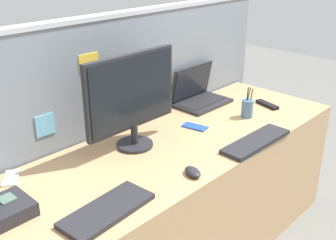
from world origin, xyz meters
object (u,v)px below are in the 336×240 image
(keyboard_main, at_px, (256,141))
(cell_phone_blue_case, at_px, (195,127))
(laptop, at_px, (198,94))
(computer_mouse_right_hand, at_px, (193,172))
(tv_remote, at_px, (267,105))
(cell_phone_white_slab, at_px, (11,178))
(keyboard_spare, at_px, (107,210))
(pen_cup, at_px, (247,108))
(desk_phone, at_px, (3,210))
(desktop_monitor, at_px, (132,96))

(keyboard_main, relative_size, cell_phone_blue_case, 3.21)
(laptop, xyz_separation_m, computer_mouse_right_hand, (-0.71, -0.57, -0.05))
(tv_remote, bearing_deg, cell_phone_white_slab, -177.57)
(cell_phone_white_slab, bearing_deg, cell_phone_blue_case, 21.91)
(keyboard_spare, bearing_deg, keyboard_main, -10.04)
(keyboard_spare, xyz_separation_m, cell_phone_blue_case, (0.84, 0.27, -0.01))
(tv_remote, bearing_deg, laptop, 141.55)
(computer_mouse_right_hand, xyz_separation_m, pen_cup, (0.74, 0.20, 0.04))
(keyboard_main, xyz_separation_m, cell_phone_white_slab, (-1.05, 0.59, -0.01))
(pen_cup, xyz_separation_m, tv_remote, (0.24, 0.00, -0.05))
(keyboard_main, height_order, cell_phone_white_slab, keyboard_main)
(desk_phone, bearing_deg, keyboard_spare, -42.00)
(keyboard_spare, xyz_separation_m, pen_cup, (1.18, 0.15, 0.05))
(laptop, bearing_deg, computer_mouse_right_hand, -141.57)
(keyboard_main, bearing_deg, cell_phone_blue_case, 101.95)
(cell_phone_blue_case, bearing_deg, keyboard_spare, -174.28)
(tv_remote, bearing_deg, keyboard_main, -139.55)
(desk_phone, height_order, cell_phone_white_slab, desk_phone)
(keyboard_main, relative_size, cell_phone_white_slab, 3.46)
(cell_phone_white_slab, bearing_deg, desktop_monitor, 21.17)
(desktop_monitor, distance_m, pen_cup, 0.78)
(laptop, relative_size, computer_mouse_right_hand, 3.61)
(cell_phone_blue_case, distance_m, cell_phone_white_slab, 1.01)
(keyboard_main, height_order, cell_phone_blue_case, keyboard_main)
(laptop, bearing_deg, cell_phone_white_slab, -179.69)
(laptop, bearing_deg, keyboard_spare, -156.20)
(tv_remote, bearing_deg, keyboard_spare, -158.79)
(desktop_monitor, relative_size, keyboard_spare, 1.44)
(desk_phone, relative_size, keyboard_spare, 0.50)
(keyboard_spare, bearing_deg, cell_phone_white_slab, 101.06)
(desktop_monitor, xyz_separation_m, desk_phone, (-0.74, -0.09, -0.24))
(laptop, relative_size, cell_phone_white_slab, 2.73)
(desktop_monitor, height_order, pen_cup, desktop_monitor)
(desktop_monitor, distance_m, keyboard_spare, 0.63)
(tv_remote, bearing_deg, cell_phone_blue_case, -176.56)
(keyboard_main, height_order, computer_mouse_right_hand, computer_mouse_right_hand)
(pen_cup, xyz_separation_m, cell_phone_white_slab, (-1.32, 0.36, -0.05))
(keyboard_main, bearing_deg, desk_phone, 164.93)
(pen_cup, bearing_deg, desk_phone, 175.52)
(keyboard_spare, relative_size, computer_mouse_right_hand, 3.80)
(desk_phone, xyz_separation_m, pen_cup, (1.47, -0.12, 0.02))
(desktop_monitor, height_order, tv_remote, desktop_monitor)
(computer_mouse_right_hand, bearing_deg, desktop_monitor, 107.97)
(laptop, xyz_separation_m, desk_phone, (-1.44, -0.25, -0.03))
(cell_phone_blue_case, bearing_deg, cell_phone_white_slab, 154.65)
(desk_phone, bearing_deg, tv_remote, -3.69)
(desk_phone, xyz_separation_m, cell_phone_white_slab, (0.15, 0.24, -0.03))
(cell_phone_blue_case, bearing_deg, tv_remote, -23.76)
(laptop, height_order, cell_phone_blue_case, laptop)
(cell_phone_blue_case, bearing_deg, desktop_monitor, 155.78)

